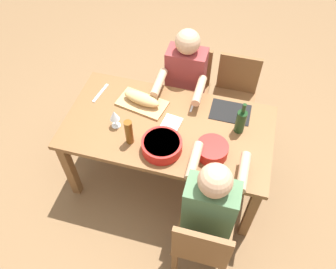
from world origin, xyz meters
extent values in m
plane|color=brown|center=(0.00, 0.00, 0.00)|extent=(8.00, 8.00, 0.00)
cube|color=brown|center=(0.00, 0.00, 0.72)|extent=(1.63, 0.86, 0.04)
cube|color=brown|center=(-0.76, -0.37, 0.35)|extent=(0.07, 0.07, 0.70)
cube|color=brown|center=(0.76, -0.37, 0.35)|extent=(0.07, 0.07, 0.70)
cube|color=brown|center=(-0.76, 0.37, 0.35)|extent=(0.07, 0.07, 0.70)
cube|color=brown|center=(0.76, 0.37, 0.35)|extent=(0.07, 0.07, 0.70)
cube|color=brown|center=(0.45, 0.67, 0.44)|extent=(0.40, 0.40, 0.03)
cube|color=brown|center=(0.45, 0.85, 0.65)|extent=(0.38, 0.04, 0.40)
cube|color=brown|center=(0.62, 0.50, 0.21)|extent=(0.04, 0.04, 0.42)
cube|color=brown|center=(0.28, 0.50, 0.21)|extent=(0.04, 0.04, 0.42)
cube|color=brown|center=(0.62, 0.84, 0.21)|extent=(0.04, 0.04, 0.42)
cube|color=brown|center=(0.28, 0.84, 0.21)|extent=(0.04, 0.04, 0.42)
cube|color=brown|center=(0.45, -0.67, 0.44)|extent=(0.40, 0.40, 0.03)
cube|color=brown|center=(0.45, -0.85, 0.65)|extent=(0.38, 0.04, 0.40)
cube|color=brown|center=(0.28, -0.50, 0.21)|extent=(0.04, 0.04, 0.42)
cube|color=brown|center=(0.62, -0.50, 0.21)|extent=(0.04, 0.04, 0.42)
cube|color=brown|center=(0.28, -0.84, 0.21)|extent=(0.04, 0.04, 0.42)
cylinder|color=#2D2D38|center=(0.37, -0.45, 0.23)|extent=(0.11, 0.11, 0.45)
cylinder|color=#2D2D38|center=(0.53, -0.45, 0.23)|extent=(0.11, 0.11, 0.45)
cube|color=#4C724C|center=(0.45, -0.61, 0.73)|extent=(0.34, 0.20, 0.55)
cylinder|color=tan|center=(0.28, -0.34, 0.85)|extent=(0.07, 0.30, 0.07)
cylinder|color=tan|center=(0.62, -0.34, 0.85)|extent=(0.07, 0.30, 0.07)
sphere|color=tan|center=(0.45, -0.61, 1.09)|extent=(0.21, 0.21, 0.21)
cube|color=brown|center=(0.00, 0.67, 0.44)|extent=(0.40, 0.40, 0.03)
cube|color=brown|center=(0.00, 0.85, 0.65)|extent=(0.38, 0.04, 0.40)
cube|color=brown|center=(0.17, 0.50, 0.21)|extent=(0.04, 0.04, 0.42)
cube|color=brown|center=(-0.17, 0.50, 0.21)|extent=(0.04, 0.04, 0.42)
cube|color=brown|center=(0.17, 0.84, 0.21)|extent=(0.04, 0.04, 0.42)
cube|color=brown|center=(-0.17, 0.84, 0.21)|extent=(0.04, 0.04, 0.42)
cylinder|color=#2D2D38|center=(0.08, 0.45, 0.23)|extent=(0.11, 0.11, 0.45)
cylinder|color=#2D2D38|center=(-0.08, 0.45, 0.23)|extent=(0.11, 0.11, 0.45)
cube|color=maroon|center=(0.00, 0.61, 0.73)|extent=(0.34, 0.20, 0.55)
cylinder|color=tan|center=(0.17, 0.34, 0.85)|extent=(0.07, 0.30, 0.07)
cylinder|color=tan|center=(-0.17, 0.34, 0.85)|extent=(0.07, 0.30, 0.07)
sphere|color=tan|center=(0.00, 0.61, 1.09)|extent=(0.21, 0.21, 0.21)
cylinder|color=red|center=(0.02, -0.23, 0.79)|extent=(0.30, 0.30, 0.09)
cylinder|color=orange|center=(0.02, -0.23, 0.82)|extent=(0.26, 0.26, 0.03)
cylinder|color=red|center=(0.38, -0.18, 0.79)|extent=(0.24, 0.24, 0.10)
cylinder|color=beige|center=(0.38, -0.18, 0.82)|extent=(0.21, 0.21, 0.03)
cube|color=tan|center=(-0.27, 0.17, 0.75)|extent=(0.44, 0.29, 0.02)
ellipsoid|color=tan|center=(-0.27, 0.17, 0.81)|extent=(0.34, 0.17, 0.09)
cylinder|color=#193819|center=(0.54, 0.10, 0.84)|extent=(0.08, 0.08, 0.20)
cylinder|color=#193819|center=(0.54, 0.10, 0.98)|extent=(0.03, 0.03, 0.09)
cylinder|color=brown|center=(-0.24, -0.22, 0.85)|extent=(0.06, 0.06, 0.22)
cylinder|color=silver|center=(-0.39, -0.11, 0.74)|extent=(0.07, 0.07, 0.01)
cylinder|color=silver|center=(-0.39, -0.11, 0.78)|extent=(0.01, 0.01, 0.07)
cone|color=silver|center=(-0.39, -0.11, 0.86)|extent=(0.08, 0.08, 0.08)
cube|color=black|center=(0.45, 0.27, 0.74)|extent=(0.32, 0.23, 0.01)
cube|color=silver|center=(0.14, 0.27, 0.74)|extent=(0.02, 0.17, 0.01)
cube|color=silver|center=(-0.65, 0.20, 0.74)|extent=(0.06, 0.23, 0.01)
cube|color=white|center=(0.02, 0.03, 0.75)|extent=(0.16, 0.16, 0.02)
camera|label=1|loc=(0.45, -1.67, 2.83)|focal=37.08mm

